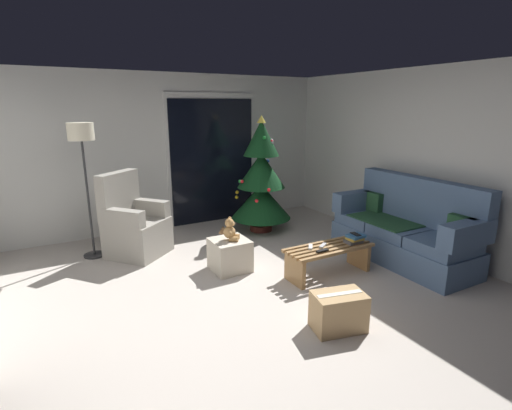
{
  "coord_description": "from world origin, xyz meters",
  "views": [
    {
      "loc": [
        -1.73,
        -3.11,
        1.99
      ],
      "look_at": [
        0.4,
        0.7,
        0.85
      ],
      "focal_mm": 26.76,
      "sensor_mm": 36.0,
      "label": 1
    }
  ],
  "objects_px": {
    "armchair": "(134,226)",
    "ottoman": "(230,255)",
    "christmas_tree": "(261,181)",
    "floor_lamp": "(82,145)",
    "coffee_table": "(329,256)",
    "remote_white": "(311,247)",
    "remote_silver": "(323,246)",
    "teddy_bear_chestnut_by_tree": "(223,238)",
    "remote_black": "(322,251)",
    "cardboard_box_taped_mid_floor": "(339,311)",
    "book_stack": "(355,239)",
    "cell_phone": "(356,234)",
    "teddy_bear_honey": "(230,231)",
    "couch": "(405,230)"
  },
  "relations": [
    {
      "from": "floor_lamp",
      "to": "teddy_bear_chestnut_by_tree",
      "type": "height_order",
      "value": "floor_lamp"
    },
    {
      "from": "coffee_table",
      "to": "cardboard_box_taped_mid_floor",
      "type": "bearing_deg",
      "value": -125.15
    },
    {
      "from": "christmas_tree",
      "to": "floor_lamp",
      "type": "distance_m",
      "value": 2.63
    },
    {
      "from": "remote_black",
      "to": "remote_white",
      "type": "bearing_deg",
      "value": 11.18
    },
    {
      "from": "armchair",
      "to": "teddy_bear_chestnut_by_tree",
      "type": "distance_m",
      "value": 1.25
    },
    {
      "from": "remote_black",
      "to": "armchair",
      "type": "xyz_separation_m",
      "value": [
        -1.7,
        1.93,
        0.02
      ]
    },
    {
      "from": "remote_silver",
      "to": "teddy_bear_honey",
      "type": "bearing_deg",
      "value": -159.84
    },
    {
      "from": "remote_white",
      "to": "teddy_bear_honey",
      "type": "height_order",
      "value": "teddy_bear_honey"
    },
    {
      "from": "remote_white",
      "to": "remote_silver",
      "type": "xyz_separation_m",
      "value": [
        0.15,
        -0.04,
        0.0
      ]
    },
    {
      "from": "coffee_table",
      "to": "remote_white",
      "type": "xyz_separation_m",
      "value": [
        -0.22,
        0.07,
        0.13
      ]
    },
    {
      "from": "armchair",
      "to": "teddy_bear_honey",
      "type": "relative_size",
      "value": 3.96
    },
    {
      "from": "remote_silver",
      "to": "cell_phone",
      "type": "bearing_deg",
      "value": 44.88
    },
    {
      "from": "armchair",
      "to": "cardboard_box_taped_mid_floor",
      "type": "height_order",
      "value": "armchair"
    },
    {
      "from": "couch",
      "to": "cardboard_box_taped_mid_floor",
      "type": "relative_size",
      "value": 3.72
    },
    {
      "from": "remote_black",
      "to": "teddy_bear_chestnut_by_tree",
      "type": "height_order",
      "value": "remote_black"
    },
    {
      "from": "coffee_table",
      "to": "floor_lamp",
      "type": "distance_m",
      "value": 3.38
    },
    {
      "from": "couch",
      "to": "book_stack",
      "type": "height_order",
      "value": "couch"
    },
    {
      "from": "book_stack",
      "to": "christmas_tree",
      "type": "height_order",
      "value": "christmas_tree"
    },
    {
      "from": "armchair",
      "to": "ottoman",
      "type": "xyz_separation_m",
      "value": [
        0.91,
        -1.12,
        -0.2
      ]
    },
    {
      "from": "book_stack",
      "to": "remote_silver",
      "type": "bearing_deg",
      "value": 167.44
    },
    {
      "from": "couch",
      "to": "ottoman",
      "type": "distance_m",
      "value": 2.33
    },
    {
      "from": "armchair",
      "to": "floor_lamp",
      "type": "bearing_deg",
      "value": 158.85
    },
    {
      "from": "christmas_tree",
      "to": "armchair",
      "type": "xyz_separation_m",
      "value": [
        -2.02,
        -0.05,
        -0.42
      ]
    },
    {
      "from": "remote_silver",
      "to": "christmas_tree",
      "type": "relative_size",
      "value": 0.08
    },
    {
      "from": "remote_silver",
      "to": "ottoman",
      "type": "height_order",
      "value": "ottoman"
    },
    {
      "from": "cell_phone",
      "to": "teddy_bear_honey",
      "type": "relative_size",
      "value": 0.5
    },
    {
      "from": "teddy_bear_chestnut_by_tree",
      "to": "cardboard_box_taped_mid_floor",
      "type": "distance_m",
      "value": 2.46
    },
    {
      "from": "remote_silver",
      "to": "cardboard_box_taped_mid_floor",
      "type": "xyz_separation_m",
      "value": [
        -0.6,
        -0.98,
        -0.2
      ]
    },
    {
      "from": "remote_black",
      "to": "cardboard_box_taped_mid_floor",
      "type": "distance_m",
      "value": 1.0
    },
    {
      "from": "cell_phone",
      "to": "remote_white",
      "type": "bearing_deg",
      "value": 174.21
    },
    {
      "from": "coffee_table",
      "to": "teddy_bear_honey",
      "type": "bearing_deg",
      "value": 143.69
    },
    {
      "from": "remote_silver",
      "to": "cell_phone",
      "type": "height_order",
      "value": "cell_phone"
    },
    {
      "from": "remote_black",
      "to": "cardboard_box_taped_mid_floor",
      "type": "bearing_deg",
      "value": 147.98
    },
    {
      "from": "remote_black",
      "to": "teddy_bear_honey",
      "type": "bearing_deg",
      "value": 41.8
    },
    {
      "from": "remote_silver",
      "to": "teddy_bear_chestnut_by_tree",
      "type": "xyz_separation_m",
      "value": [
        -0.64,
        1.48,
        -0.26
      ]
    },
    {
      "from": "floor_lamp",
      "to": "teddy_bear_honey",
      "type": "xyz_separation_m",
      "value": [
        1.43,
        -1.32,
        -0.99
      ]
    },
    {
      "from": "remote_white",
      "to": "teddy_bear_chestnut_by_tree",
      "type": "xyz_separation_m",
      "value": [
        -0.48,
        1.44,
        -0.26
      ]
    },
    {
      "from": "couch",
      "to": "teddy_bear_honey",
      "type": "xyz_separation_m",
      "value": [
        -2.17,
        0.8,
        0.12
      ]
    },
    {
      "from": "coffee_table",
      "to": "remote_silver",
      "type": "xyz_separation_m",
      "value": [
        -0.07,
        0.03,
        0.13
      ]
    },
    {
      "from": "christmas_tree",
      "to": "coffee_table",
      "type": "bearing_deg",
      "value": -94.44
    },
    {
      "from": "coffee_table",
      "to": "cell_phone",
      "type": "bearing_deg",
      "value": -9.78
    },
    {
      "from": "couch",
      "to": "cell_phone",
      "type": "distance_m",
      "value": 0.86
    },
    {
      "from": "armchair",
      "to": "remote_silver",
      "type": "bearing_deg",
      "value": -44.86
    },
    {
      "from": "book_stack",
      "to": "floor_lamp",
      "type": "height_order",
      "value": "floor_lamp"
    },
    {
      "from": "cell_phone",
      "to": "cardboard_box_taped_mid_floor",
      "type": "height_order",
      "value": "cell_phone"
    },
    {
      "from": "floor_lamp",
      "to": "couch",
      "type": "bearing_deg",
      "value": -30.58
    },
    {
      "from": "remote_silver",
      "to": "book_stack",
      "type": "distance_m",
      "value": 0.42
    },
    {
      "from": "couch",
      "to": "cardboard_box_taped_mid_floor",
      "type": "distance_m",
      "value": 2.07
    },
    {
      "from": "remote_silver",
      "to": "cardboard_box_taped_mid_floor",
      "type": "bearing_deg",
      "value": -64.17
    },
    {
      "from": "cell_phone",
      "to": "teddy_bear_chestnut_by_tree",
      "type": "xyz_separation_m",
      "value": [
        -1.06,
        1.57,
        -0.36
      ]
    }
  ]
}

